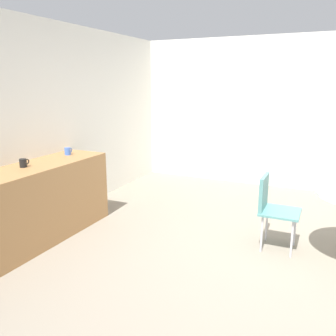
% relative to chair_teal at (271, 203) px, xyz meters
% --- Properties ---
extents(ground_plane, '(6.00, 6.00, 0.00)m').
position_rel_chair_teal_xyz_m(ground_plane, '(-0.44, -0.13, -0.52)').
color(ground_plane, gray).
extents(wall_back, '(6.00, 0.10, 2.60)m').
position_rel_chair_teal_xyz_m(wall_back, '(-0.44, 2.87, 0.78)').
color(wall_back, white).
rests_on(wall_back, ground_plane).
extents(wall_side_right, '(0.10, 6.00, 2.60)m').
position_rel_chair_teal_xyz_m(wall_side_right, '(2.56, -0.13, 0.78)').
color(wall_side_right, white).
rests_on(wall_side_right, ground_plane).
extents(counter_block, '(2.41, 0.60, 0.90)m').
position_rel_chair_teal_xyz_m(counter_block, '(-1.17, 2.52, -0.07)').
color(counter_block, '#9E7042').
rests_on(counter_block, ground_plane).
extents(chair_teal, '(0.42, 0.42, 0.83)m').
position_rel_chair_teal_xyz_m(chair_teal, '(0.00, 0.00, 0.00)').
color(chair_teal, silver).
rests_on(chair_teal, ground_plane).
extents(mug_white, '(0.13, 0.08, 0.09)m').
position_rel_chair_teal_xyz_m(mug_white, '(-0.29, 2.58, 0.43)').
color(mug_white, '#3F66BF').
rests_on(mug_white, counter_block).
extents(mug_red, '(0.13, 0.08, 0.09)m').
position_rel_chair_teal_xyz_m(mug_red, '(-1.04, 2.56, 0.43)').
color(mug_red, black).
rests_on(mug_red, counter_block).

